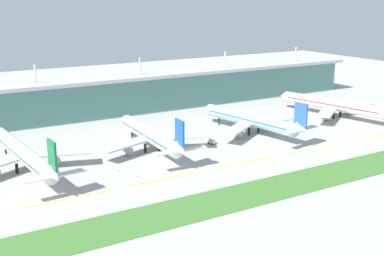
{
  "coord_description": "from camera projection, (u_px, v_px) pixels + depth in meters",
  "views": [
    {
      "loc": [
        -111.88,
        -138.44,
        61.69
      ],
      "look_at": [
        -7.61,
        37.95,
        7.0
      ],
      "focal_mm": 46.19,
      "sensor_mm": 36.0,
      "label": 1
    }
  ],
  "objects": [
    {
      "name": "taxiway_stripe_mid_east",
      "position": [
        311.0,
        149.0,
        206.03
      ],
      "size": [
        28.0,
        0.7,
        0.04
      ],
      "primitive_type": "cube",
      "color": "yellow",
      "rests_on": "ground"
    },
    {
      "name": "grass_verge",
      "position": [
        298.0,
        182.0,
        169.08
      ],
      "size": [
        300.0,
        18.0,
        0.1
      ],
      "primitive_type": "cube",
      "color": "#3D702D",
      "rests_on": "ground"
    },
    {
      "name": "ground_plane",
      "position": [
        260.0,
        166.0,
        186.06
      ],
      "size": [
        600.0,
        600.0,
        0.0
      ],
      "primitive_type": "plane",
      "color": "#A8A59E"
    },
    {
      "name": "taxiway_stripe_centre",
      "position": [
        245.0,
        163.0,
        189.32
      ],
      "size": [
        28.0,
        0.7,
        0.04
      ],
      "primitive_type": "cube",
      "color": "yellow",
      "rests_on": "ground"
    },
    {
      "name": "taxiway_stripe_mid_west",
      "position": [
        167.0,
        179.0,
        172.6
      ],
      "size": [
        28.0,
        0.7,
        0.04
      ],
      "primitive_type": "cube",
      "color": "yellow",
      "rests_on": "ground"
    },
    {
      "name": "airliner_farthest",
      "position": [
        335.0,
        105.0,
        259.06
      ],
      "size": [
        47.74,
        70.14,
        18.9
      ],
      "color": "white",
      "rests_on": "ground"
    },
    {
      "name": "terminal_building",
      "position": [
        136.0,
        91.0,
        276.54
      ],
      "size": [
        288.0,
        34.0,
        29.75
      ],
      "color": "slate",
      "rests_on": "ground"
    },
    {
      "name": "airliner_far_middle",
      "position": [
        252.0,
        120.0,
        228.09
      ],
      "size": [
        48.02,
        64.02,
        18.9
      ],
      "color": "#9ED1EA",
      "rests_on": "ground"
    },
    {
      "name": "baggage_cart",
      "position": [
        212.0,
        141.0,
        213.08
      ],
      "size": [
        2.24,
        3.73,
        2.48
      ],
      "color": "silver",
      "rests_on": "ground"
    },
    {
      "name": "taxiway_stripe_east",
      "position": [
        367.0,
        138.0,
        222.75
      ],
      "size": [
        28.0,
        0.7,
        0.04
      ],
      "primitive_type": "cube",
      "color": "yellow",
      "rests_on": "ground"
    },
    {
      "name": "airliner_near_middle",
      "position": [
        151.0,
        136.0,
        202.46
      ],
      "size": [
        48.76,
        61.93,
        18.9
      ],
      "color": "white",
      "rests_on": "ground"
    },
    {
      "name": "airliner_nearest",
      "position": [
        23.0,
        154.0,
        179.2
      ],
      "size": [
        48.63,
        71.56,
        18.9
      ],
      "color": "silver",
      "rests_on": "ground"
    },
    {
      "name": "safety_cone_left_wingtip",
      "position": [
        138.0,
        176.0,
        174.48
      ],
      "size": [
        0.56,
        0.56,
        0.7
      ],
      "primitive_type": "cone",
      "color": "orange",
      "rests_on": "ground"
    },
    {
      "name": "taxiway_stripe_west",
      "position": [
        71.0,
        198.0,
        155.88
      ],
      "size": [
        28.0,
        0.7,
        0.04
      ],
      "primitive_type": "cube",
      "color": "yellow",
      "rests_on": "ground"
    },
    {
      "name": "safety_cone_nose_front",
      "position": [
        119.0,
        171.0,
        179.71
      ],
      "size": [
        0.56,
        0.56,
        0.7
      ],
      "primitive_type": "cone",
      "color": "orange",
      "rests_on": "ground"
    }
  ]
}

